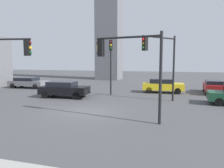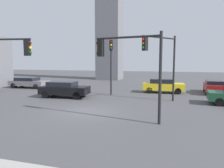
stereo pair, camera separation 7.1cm
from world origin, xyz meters
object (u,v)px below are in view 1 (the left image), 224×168
Objects in this scene: traffic_light_1 at (10,58)px; traffic_light_3 at (161,54)px; traffic_light_0 at (128,58)px; car_2 at (213,86)px; traffic_light_2 at (111,57)px; car_4 at (64,89)px; car_6 at (28,82)px; car_5 at (163,85)px.

traffic_light_3 reaches higher than traffic_light_1.
traffic_light_0 is 1.11× the size of car_2.
car_4 is at bearing -67.74° from traffic_light_2.
traffic_light_1 is 1.07× the size of car_6.
traffic_light_2 is 1.26× the size of car_5.
traffic_light_1 is (-7.68, -0.35, -0.01)m from traffic_light_0.
traffic_light_3 is at bearing -6.18° from car_4.
traffic_light_1 is at bearing -97.27° from car_4.
traffic_light_3 reaches higher than car_2.
traffic_light_3 reaches higher than traffic_light_2.
traffic_light_1 reaches higher than traffic_light_0.
traffic_light_0 is at bearing -100.01° from car_5.
traffic_light_1 is 1.17× the size of car_5.
traffic_light_2 is 6.38m from car_5.
traffic_light_0 is at bearing 8.44° from traffic_light_2.
car_6 is (-16.43, 5.41, -3.17)m from traffic_light_3.
traffic_light_2 is (4.13, 8.96, 0.21)m from traffic_light_1.
car_4 is at bearing -35.19° from car_6.
traffic_light_1 is 1.11× the size of car_4.
traffic_light_0 reaches higher than car_2.
car_5 is at bearing -143.49° from traffic_light_3.
traffic_light_0 is 18.75m from car_6.
traffic_light_2 reaches higher than car_2.
car_4 reaches higher than car_6.
car_4 reaches higher than car_2.
traffic_light_2 reaches higher than car_6.
traffic_light_1 is at bearing 135.04° from car_2.
car_4 is (-3.73, -2.74, -2.96)m from traffic_light_2.
traffic_light_1 is at bearing 12.13° from traffic_light_0.
traffic_light_0 is 5.67m from traffic_light_3.
car_5 reaches higher than car_6.
car_6 is at bearing 178.57° from car_5.
traffic_light_1 is 1.13× the size of car_2.
traffic_light_3 is 1.15× the size of car_6.
car_6 is at bearing 113.98° from traffic_light_1.
traffic_light_1 reaches higher than car_5.
traffic_light_3 reaches higher than traffic_light_0.
car_2 is at bearing 7.78° from car_5.
traffic_light_3 is at bearing -20.37° from car_6.
car_4 is (0.40, 6.22, -2.75)m from traffic_light_1.
traffic_light_0 reaches higher than car_6.
traffic_light_2 is at bearing -58.05° from traffic_light_0.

